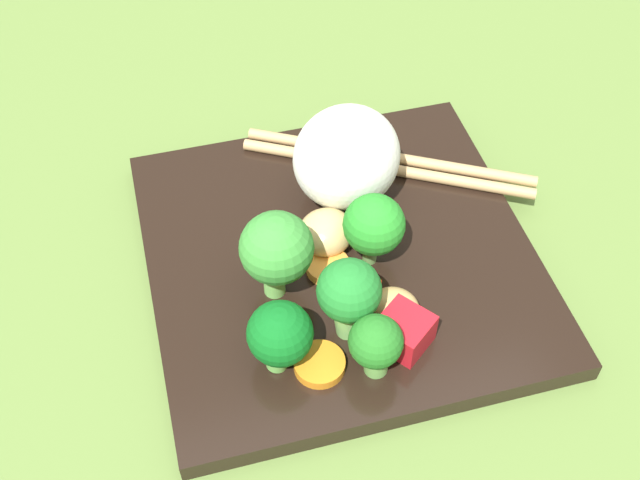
{
  "coord_description": "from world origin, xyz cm",
  "views": [
    {
      "loc": [
        10.37,
        33.64,
        43.45
      ],
      "look_at": [
        1.52,
        0.35,
        3.49
      ],
      "focal_mm": 44.78,
      "sensor_mm": 36.0,
      "label": 1
    }
  ],
  "objects_px": {
    "square_plate": "(340,258)",
    "rice_mound": "(347,157)",
    "carrot_slice_1": "(285,321)",
    "broccoli_floret_1": "(280,334)",
    "chopstick_pair": "(388,163)"
  },
  "relations": [
    {
      "from": "broccoli_floret_1",
      "to": "square_plate",
      "type": "bearing_deg",
      "value": -128.18
    },
    {
      "from": "square_plate",
      "to": "broccoli_floret_1",
      "type": "xyz_separation_m",
      "value": [
        0.06,
        0.07,
        0.03
      ]
    },
    {
      "from": "carrot_slice_1",
      "to": "broccoli_floret_1",
      "type": "bearing_deg",
      "value": 71.52
    },
    {
      "from": "rice_mound",
      "to": "broccoli_floret_1",
      "type": "xyz_separation_m",
      "value": [
        0.08,
        0.13,
        -0.01
      ]
    },
    {
      "from": "square_plate",
      "to": "carrot_slice_1",
      "type": "relative_size",
      "value": 12.4
    },
    {
      "from": "broccoli_floret_1",
      "to": "chopstick_pair",
      "type": "distance_m",
      "value": 0.19
    },
    {
      "from": "rice_mound",
      "to": "broccoli_floret_1",
      "type": "height_order",
      "value": "rice_mound"
    },
    {
      "from": "broccoli_floret_1",
      "to": "carrot_slice_1",
      "type": "distance_m",
      "value": 0.04
    },
    {
      "from": "square_plate",
      "to": "rice_mound",
      "type": "height_order",
      "value": "rice_mound"
    },
    {
      "from": "square_plate",
      "to": "chopstick_pair",
      "type": "height_order",
      "value": "chopstick_pair"
    },
    {
      "from": "broccoli_floret_1",
      "to": "chopstick_pair",
      "type": "bearing_deg",
      "value": -128.55
    },
    {
      "from": "square_plate",
      "to": "carrot_slice_1",
      "type": "xyz_separation_m",
      "value": [
        0.05,
        0.05,
        0.01
      ]
    },
    {
      "from": "square_plate",
      "to": "rice_mound",
      "type": "relative_size",
      "value": 3.31
    },
    {
      "from": "rice_mound",
      "to": "carrot_slice_1",
      "type": "distance_m",
      "value": 0.13
    },
    {
      "from": "rice_mound",
      "to": "broccoli_floret_1",
      "type": "distance_m",
      "value": 0.15
    }
  ]
}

